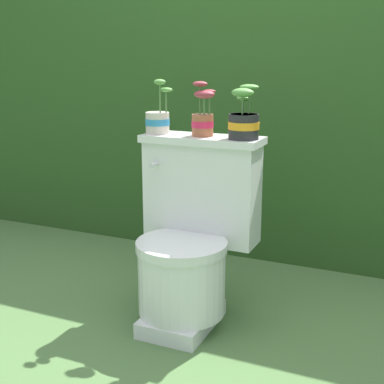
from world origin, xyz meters
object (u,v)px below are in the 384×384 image
object	(u,v)px
potted_plant_left	(158,119)
potted_plant_middle	(244,121)
potted_plant_midleft	(203,117)
toilet	(191,239)

from	to	relation	value
potted_plant_left	potted_plant_middle	distance (m)	0.38
potted_plant_midleft	potted_plant_middle	distance (m)	0.18
toilet	potted_plant_left	bearing A→B (deg)	153.88
toilet	potted_plant_middle	bearing A→B (deg)	27.89
potted_plant_left	potted_plant_midleft	xyz separation A→B (m)	(0.20, 0.01, 0.02)
potted_plant_left	potted_plant_middle	bearing A→B (deg)	0.27
toilet	potted_plant_middle	size ratio (longest dim) A/B	3.56
potted_plant_middle	potted_plant_left	bearing A→B (deg)	-179.73
potted_plant_left	potted_plant_midleft	size ratio (longest dim) A/B	1.03
potted_plant_left	potted_plant_middle	world-z (taller)	potted_plant_left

